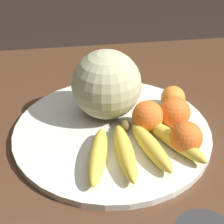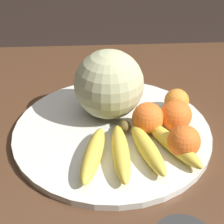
{
  "view_description": "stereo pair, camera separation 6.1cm",
  "coord_description": "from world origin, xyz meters",
  "px_view_note": "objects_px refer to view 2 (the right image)",
  "views": [
    {
      "loc": [
        -0.16,
        -0.7,
        1.28
      ],
      "look_at": [
        -0.06,
        -0.01,
        0.8
      ],
      "focal_mm": 60.0,
      "sensor_mm": 36.0,
      "label": 1
    },
    {
      "loc": [
        -0.1,
        -0.71,
        1.28
      ],
      "look_at": [
        -0.06,
        -0.01,
        0.8
      ],
      "focal_mm": 60.0,
      "sensor_mm": 36.0,
      "label": 2
    }
  ],
  "objects_px": {
    "fruit_bowl": "(112,132)",
    "orange_front_left": "(176,115)",
    "kitchen_table": "(136,157)",
    "orange_back_left": "(148,118)",
    "melon": "(109,84)",
    "orange_mid_center": "(184,141)",
    "banana_bunch": "(133,150)",
    "orange_front_right": "(177,101)"
  },
  "relations": [
    {
      "from": "fruit_bowl",
      "to": "orange_front_right",
      "type": "bearing_deg",
      "value": 22.32
    },
    {
      "from": "kitchen_table",
      "to": "melon",
      "type": "distance_m",
      "value": 0.2
    },
    {
      "from": "kitchen_table",
      "to": "orange_front_left",
      "type": "distance_m",
      "value": 0.16
    },
    {
      "from": "orange_mid_center",
      "to": "melon",
      "type": "bearing_deg",
      "value": 132.65
    },
    {
      "from": "banana_bunch",
      "to": "orange_mid_center",
      "type": "bearing_deg",
      "value": 82.94
    },
    {
      "from": "melon",
      "to": "banana_bunch",
      "type": "relative_size",
      "value": 0.62
    },
    {
      "from": "orange_front_left",
      "to": "fruit_bowl",
      "type": "bearing_deg",
      "value": 178.75
    },
    {
      "from": "banana_bunch",
      "to": "orange_front_left",
      "type": "distance_m",
      "value": 0.15
    },
    {
      "from": "kitchen_table",
      "to": "melon",
      "type": "xyz_separation_m",
      "value": [
        -0.06,
        0.06,
        0.18
      ]
    },
    {
      "from": "fruit_bowl",
      "to": "orange_back_left",
      "type": "relative_size",
      "value": 6.36
    },
    {
      "from": "banana_bunch",
      "to": "orange_front_right",
      "type": "relative_size",
      "value": 4.41
    },
    {
      "from": "orange_front_left",
      "to": "orange_mid_center",
      "type": "distance_m",
      "value": 0.09
    },
    {
      "from": "orange_front_right",
      "to": "orange_mid_center",
      "type": "xyz_separation_m",
      "value": [
        -0.02,
        -0.16,
        0.0
      ]
    },
    {
      "from": "orange_mid_center",
      "to": "orange_back_left",
      "type": "height_order",
      "value": "orange_back_left"
    },
    {
      "from": "orange_front_left",
      "to": "orange_mid_center",
      "type": "xyz_separation_m",
      "value": [
        -0.0,
        -0.09,
        -0.0
      ]
    },
    {
      "from": "melon",
      "to": "banana_bunch",
      "type": "distance_m",
      "value": 0.18
    },
    {
      "from": "orange_front_right",
      "to": "orange_mid_center",
      "type": "bearing_deg",
      "value": -96.08
    },
    {
      "from": "melon",
      "to": "banana_bunch",
      "type": "bearing_deg",
      "value": -75.68
    },
    {
      "from": "banana_bunch",
      "to": "orange_front_right",
      "type": "xyz_separation_m",
      "value": [
        0.13,
        0.17,
        0.01
      ]
    },
    {
      "from": "orange_front_left",
      "to": "orange_back_left",
      "type": "bearing_deg",
      "value": -175.02
    },
    {
      "from": "fruit_bowl",
      "to": "melon",
      "type": "distance_m",
      "value": 0.11
    },
    {
      "from": "kitchen_table",
      "to": "fruit_bowl",
      "type": "height_order",
      "value": "fruit_bowl"
    },
    {
      "from": "kitchen_table",
      "to": "orange_mid_center",
      "type": "relative_size",
      "value": 23.41
    },
    {
      "from": "kitchen_table",
      "to": "orange_front_left",
      "type": "height_order",
      "value": "orange_front_left"
    },
    {
      "from": "melon",
      "to": "kitchen_table",
      "type": "bearing_deg",
      "value": -42.6
    },
    {
      "from": "orange_front_left",
      "to": "banana_bunch",
      "type": "bearing_deg",
      "value": -138.92
    },
    {
      "from": "fruit_bowl",
      "to": "orange_front_left",
      "type": "height_order",
      "value": "orange_front_left"
    },
    {
      "from": "fruit_bowl",
      "to": "orange_front_left",
      "type": "bearing_deg",
      "value": -1.25
    },
    {
      "from": "fruit_bowl",
      "to": "orange_back_left",
      "type": "bearing_deg",
      "value": -6.24
    },
    {
      "from": "fruit_bowl",
      "to": "orange_front_left",
      "type": "distance_m",
      "value": 0.15
    },
    {
      "from": "kitchen_table",
      "to": "orange_mid_center",
      "type": "xyz_separation_m",
      "value": [
        0.09,
        -0.1,
        0.13
      ]
    },
    {
      "from": "orange_front_left",
      "to": "orange_back_left",
      "type": "distance_m",
      "value": 0.07
    },
    {
      "from": "melon",
      "to": "banana_bunch",
      "type": "xyz_separation_m",
      "value": [
        0.04,
        -0.17,
        -0.06
      ]
    },
    {
      "from": "banana_bunch",
      "to": "kitchen_table",
      "type": "bearing_deg",
      "value": 160.26
    },
    {
      "from": "melon",
      "to": "orange_front_right",
      "type": "height_order",
      "value": "melon"
    },
    {
      "from": "kitchen_table",
      "to": "fruit_bowl",
      "type": "relative_size",
      "value": 3.55
    },
    {
      "from": "orange_front_right",
      "to": "orange_back_left",
      "type": "distance_m",
      "value": 0.11
    },
    {
      "from": "melon",
      "to": "orange_back_left",
      "type": "bearing_deg",
      "value": -41.67
    },
    {
      "from": "melon",
      "to": "orange_mid_center",
      "type": "height_order",
      "value": "melon"
    },
    {
      "from": "melon",
      "to": "orange_front_right",
      "type": "xyz_separation_m",
      "value": [
        0.17,
        0.0,
        -0.05
      ]
    },
    {
      "from": "fruit_bowl",
      "to": "orange_back_left",
      "type": "xyz_separation_m",
      "value": [
        0.08,
        -0.01,
        0.04
      ]
    },
    {
      "from": "kitchen_table",
      "to": "orange_front_right",
      "type": "distance_m",
      "value": 0.18
    }
  ]
}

